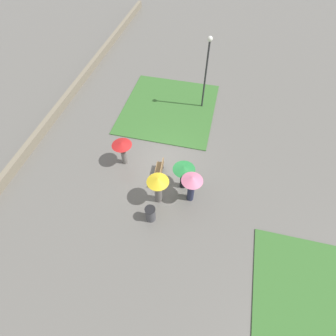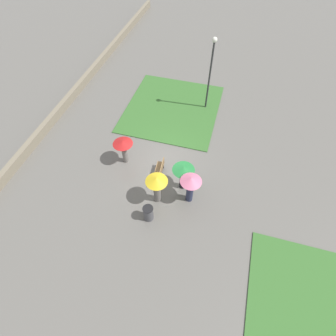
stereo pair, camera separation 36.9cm
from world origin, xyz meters
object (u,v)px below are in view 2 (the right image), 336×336
crowd_person_pink (191,184)px  trash_bin (148,213)px  park_bench (159,172)px  crowd_person_green (183,173)px  lamp_post (211,67)px  crowd_person_yellow (157,185)px  crowd_person_red (123,146)px

crowd_person_pink → trash_bin: bearing=45.0°
park_bench → crowd_person_pink: 2.41m
crowd_person_green → lamp_post: bearing=-48.8°
park_bench → crowd_person_yellow: size_ratio=0.85×
crowd_person_pink → lamp_post: bearing=-84.4°
park_bench → crowd_person_pink: (0.97, 1.99, 0.95)m
trash_bin → crowd_person_red: crowd_person_red is taller
lamp_post → crowd_person_green: (7.27, 0.06, -1.92)m
lamp_post → trash_bin: (9.66, -1.15, -2.74)m
park_bench → crowd_person_red: crowd_person_red is taller
trash_bin → crowd_person_red: size_ratio=0.56×
crowd_person_green → crowd_person_yellow: bearing=88.1°
park_bench → crowd_person_yellow: 1.76m
crowd_person_green → crowd_person_red: (-0.90, -3.76, -0.01)m
crowd_person_red → crowd_person_pink: bearing=135.2°
trash_bin → crowd_person_green: crowd_person_green is taller
lamp_post → crowd_person_red: lamp_post is taller
crowd_person_green → crowd_person_yellow: size_ratio=0.89×
lamp_post → crowd_person_yellow: bearing=-7.0°
park_bench → crowd_person_red: 2.55m
crowd_person_yellow → crowd_person_red: crowd_person_yellow is taller
lamp_post → crowd_person_yellow: 8.71m
lamp_post → crowd_person_green: lamp_post is taller
park_bench → trash_bin: size_ratio=1.74×
crowd_person_green → crowd_person_pink: bearing=168.5°
crowd_person_green → crowd_person_red: 3.87m
trash_bin → crowd_person_red: (-3.29, -2.56, 0.81)m
trash_bin → crowd_person_pink: 2.60m
lamp_post → crowd_person_red: size_ratio=3.00×
trash_bin → crowd_person_red: bearing=-142.1°
crowd_person_green → crowd_person_pink: crowd_person_pink is taller
crowd_person_pink → crowd_person_green: bearing=-51.0°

